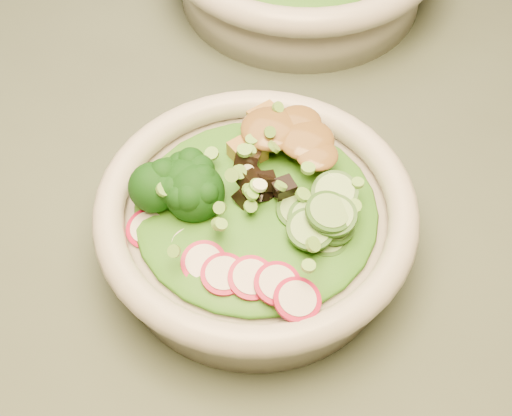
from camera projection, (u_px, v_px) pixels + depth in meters
The scene contains 10 objects.
dining_table at pixel (257, 221), 0.72m from camera, with size 1.20×0.80×0.75m.
salad_bowl at pixel (256, 223), 0.54m from camera, with size 0.24×0.24×0.06m.
lettuce_bed at pixel (256, 207), 0.52m from camera, with size 0.18×0.18×0.02m, color #216916.
broccoli_florets at pixel (185, 176), 0.52m from camera, with size 0.07×0.06×0.04m, color black, non-canonical shape.
radish_slices at pixel (229, 270), 0.49m from camera, with size 0.10×0.04×0.02m, color maroon, non-canonical shape.
cucumber_slices at pixel (332, 223), 0.50m from camera, with size 0.06×0.06×0.03m, color #79A65C, non-canonical shape.
mushroom_heap at pixel (261, 186), 0.52m from camera, with size 0.06×0.06×0.04m, color black, non-canonical shape.
tofu_cubes at pixel (284, 146), 0.55m from camera, with size 0.08×0.05×0.03m, color #9E6C34, non-canonical shape.
peanut_sauce at pixel (285, 135), 0.54m from camera, with size 0.06×0.05×0.01m, color brown.
scallion_garnish at pixel (256, 190), 0.51m from camera, with size 0.17×0.17×0.02m, color #69A93B, non-canonical shape.
Camera 1 is at (0.23, -0.36, 1.22)m, focal length 50.00 mm.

